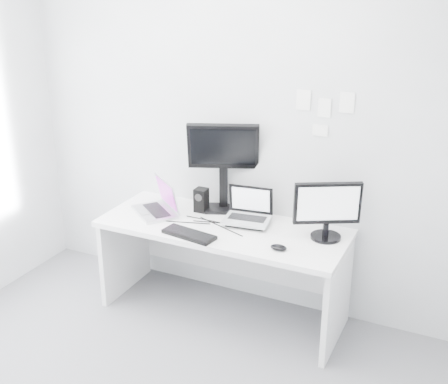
{
  "coord_description": "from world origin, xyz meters",
  "views": [
    {
      "loc": [
        1.63,
        -2.18,
        2.46
      ],
      "look_at": [
        0.02,
        1.23,
        1.0
      ],
      "focal_mm": 46.4,
      "sensor_mm": 36.0,
      "label": 1
    }
  ],
  "objects": [
    {
      "name": "back_wall",
      "position": [
        0.0,
        1.6,
        1.35
      ],
      "size": [
        3.6,
        0.0,
        3.6
      ],
      "primitive_type": "plane",
      "rotation": [
        1.57,
        0.0,
        0.0
      ],
      "color": "silver",
      "rests_on": "ground"
    },
    {
      "name": "desk",
      "position": [
        0.0,
        1.25,
        0.36
      ],
      "size": [
        1.8,
        0.7,
        0.73
      ],
      "primitive_type": "cube",
      "color": "white",
      "rests_on": "ground"
    },
    {
      "name": "speaker",
      "position": [
        -0.26,
        1.42,
        0.82
      ],
      "size": [
        0.09,
        0.09,
        0.18
      ],
      "primitive_type": "cube",
      "rotation": [
        0.0,
        0.0,
        0.03
      ],
      "color": "black",
      "rests_on": "desk"
    },
    {
      "name": "mouse",
      "position": [
        0.5,
        1.06,
        0.75
      ],
      "size": [
        0.11,
        0.07,
        0.04
      ],
      "primitive_type": "ellipsoid",
      "rotation": [
        0.0,
        0.0,
        0.03
      ],
      "color": "black",
      "rests_on": "desk"
    },
    {
      "name": "macbook",
      "position": [
        -0.56,
        1.23,
        0.87
      ],
      "size": [
        0.46,
        0.44,
        0.27
      ],
      "primitive_type": "cube",
      "rotation": [
        0.0,
        0.0,
        -0.66
      ],
      "color": "#B7B7BC",
      "rests_on": "desk"
    },
    {
      "name": "wall_note_1",
      "position": [
        0.6,
        1.59,
        1.58
      ],
      "size": [
        0.09,
        0.0,
        0.13
      ],
      "primitive_type": "cube",
      "color": "white",
      "rests_on": "back_wall"
    },
    {
      "name": "wall_note_2",
      "position": [
        0.75,
        1.59,
        1.63
      ],
      "size": [
        0.1,
        0.0,
        0.14
      ],
      "primitive_type": "cube",
      "color": "white",
      "rests_on": "back_wall"
    },
    {
      "name": "rear_monitor",
      "position": [
        -0.12,
        1.51,
        1.09
      ],
      "size": [
        0.56,
        0.37,
        0.71
      ],
      "primitive_type": "cube",
      "rotation": [
        0.0,
        0.0,
        0.39
      ],
      "color": "black",
      "rests_on": "desk"
    },
    {
      "name": "samsung_monitor",
      "position": [
        0.73,
        1.36,
        0.94
      ],
      "size": [
        0.5,
        0.4,
        0.42
      ],
      "primitive_type": "cube",
      "rotation": [
        0.0,
        0.0,
        0.5
      ],
      "color": "black",
      "rests_on": "desk"
    },
    {
      "name": "wall_note_0",
      "position": [
        0.45,
        1.59,
        1.62
      ],
      "size": [
        0.1,
        0.0,
        0.14
      ],
      "primitive_type": "cube",
      "color": "white",
      "rests_on": "back_wall"
    },
    {
      "name": "keyboard",
      "position": [
        -0.13,
        0.99,
        0.74
      ],
      "size": [
        0.4,
        0.19,
        0.03
      ],
      "primitive_type": "cube",
      "rotation": [
        0.0,
        0.0,
        -0.15
      ],
      "color": "black",
      "rests_on": "desk"
    },
    {
      "name": "dell_laptop",
      "position": [
        0.15,
        1.34,
        0.87
      ],
      "size": [
        0.36,
        0.29,
        0.27
      ],
      "primitive_type": "cube",
      "rotation": [
        0.0,
        0.0,
        0.13
      ],
      "color": "#B8BBC0",
      "rests_on": "desk"
    },
    {
      "name": "wall_note_3",
      "position": [
        0.58,
        1.59,
        1.42
      ],
      "size": [
        0.11,
        0.0,
        0.08
      ],
      "primitive_type": "cube",
      "color": "white",
      "rests_on": "back_wall"
    }
  ]
}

